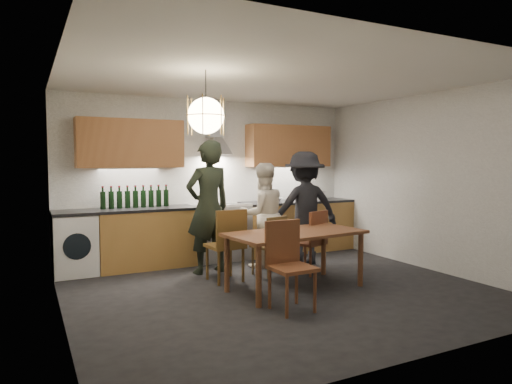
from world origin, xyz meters
name	(u,v)px	position (x,y,z in m)	size (l,w,h in m)	color
ground	(280,289)	(0.00, 0.00, 0.00)	(5.00, 5.00, 0.00)	black
room_shell	(280,152)	(0.00, 0.00, 1.71)	(5.02, 4.52, 2.61)	white
counter_run	(221,232)	(0.02, 1.95, 0.45)	(5.00, 0.62, 0.90)	tan
range_stove	(220,232)	(0.00, 1.94, 0.44)	(0.90, 0.60, 0.92)	silver
wall_fixtures	(217,144)	(0.00, 2.07, 1.87)	(4.30, 0.54, 1.10)	#BD7B48
pendant_lamp	(206,116)	(-1.00, -0.10, 2.10)	(0.43, 0.43, 0.70)	black
dining_table	(295,238)	(0.18, -0.07, 0.64)	(1.80, 1.04, 0.72)	brown
chair_back_left	(228,241)	(-0.44, 0.60, 0.56)	(0.47, 0.47, 0.97)	brown
chair_back_mid	(272,242)	(0.25, 0.65, 0.48)	(0.47, 0.47, 0.84)	brown
chair_back_right	(313,238)	(0.80, 0.46, 0.52)	(0.53, 0.53, 0.91)	brown
chair_front	(288,259)	(-0.29, -0.67, 0.55)	(0.44, 0.44, 0.96)	brown
person_left	(208,207)	(-0.48, 1.21, 0.95)	(0.69, 0.45, 1.89)	black
person_mid	(263,215)	(0.39, 1.20, 0.79)	(0.76, 0.59, 1.57)	silver
person_right	(304,208)	(1.07, 1.09, 0.87)	(1.13, 0.65, 1.75)	black
mixing_bowl	(274,200)	(1.00, 1.93, 0.94)	(0.29, 0.29, 0.07)	silver
stock_pot	(320,196)	(1.96, 1.94, 0.97)	(0.20, 0.20, 0.14)	#B2B1B5
wine_bottles	(135,197)	(-1.33, 2.04, 1.07)	(1.02, 0.08, 0.33)	black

